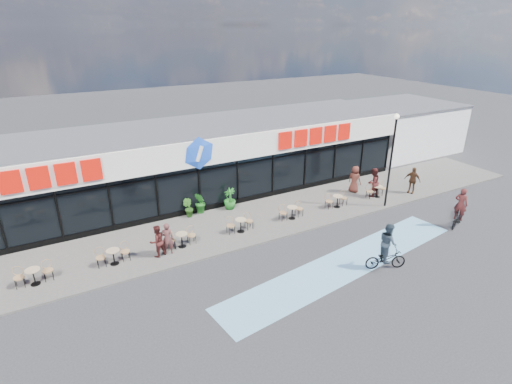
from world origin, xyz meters
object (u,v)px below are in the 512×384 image
potted_plant_left (200,203)px  cyclist_b (459,213)px  lamp_post (392,154)px  potted_plant_mid (188,208)px  pedestrian_c (373,182)px  pedestrian_b (355,179)px  cyclist_a (387,251)px  pedestrian_a (412,180)px  patron_left (167,238)px  patron_right (157,241)px  potted_plant_right (230,199)px

potted_plant_left → cyclist_b: bearing=-34.6°
lamp_post → potted_plant_mid: (-11.15, 4.39, -2.79)m
lamp_post → pedestrian_c: 2.86m
pedestrian_b → cyclist_a: (-4.77, -7.55, -0.09)m
pedestrian_b → cyclist_b: bearing=175.6°
pedestrian_a → cyclist_b: 4.74m
pedestrian_c → cyclist_a: cyclist_a is taller
potted_plant_left → pedestrian_b: pedestrian_b is taller
potted_plant_left → cyclist_b: (11.98, -8.25, 0.09)m
potted_plant_left → pedestrian_a: bearing=-15.6°
potted_plant_left → patron_left: bearing=-131.4°
potted_plant_left → patron_left: size_ratio=0.82×
potted_plant_left → potted_plant_mid: potted_plant_left is taller
cyclist_b → patron_right: bearing=162.9°
lamp_post → pedestrian_b: bearing=94.6°
lamp_post → pedestrian_c: size_ratio=2.98×
pedestrian_a → potted_plant_left: bearing=-127.1°
pedestrian_a → cyclist_b: cyclist_b is taller
potted_plant_mid → pedestrian_b: bearing=-9.1°
lamp_post → cyclist_a: bearing=-135.3°
potted_plant_mid → potted_plant_right: (2.57, -0.17, 0.11)m
pedestrian_b → pedestrian_c: pedestrian_c is taller
pedestrian_a → cyclist_a: (-8.01, -5.63, -0.07)m
potted_plant_left → pedestrian_c: 11.13m
patron_right → cyclist_b: size_ratio=0.70×
pedestrian_c → cyclist_b: (1.24, -5.35, -0.19)m
pedestrian_a → potted_plant_right: bearing=-128.3°
potted_plant_left → cyclist_a: 10.81m
lamp_post → patron_left: bearing=175.8°
pedestrian_b → patron_left: bearing=76.8°
potted_plant_right → patron_left: size_ratio=0.80×
patron_right → cyclist_a: cyclist_a is taller
cyclist_b → pedestrian_a: bearing=72.5°
patron_left → pedestrian_a: 16.45m
pedestrian_b → pedestrian_c: size_ratio=0.95×
potted_plant_right → patron_left: (-4.82, -3.23, 0.16)m
lamp_post → potted_plant_left: bearing=156.8°
cyclist_a → potted_plant_right: bearing=111.5°
pedestrian_b → pedestrian_c: bearing=-172.0°
pedestrian_a → pedestrian_c: (-2.66, 0.83, 0.06)m
potted_plant_right → pedestrian_b: pedestrian_b is taller
lamp_post → cyclist_b: (1.61, -3.81, -2.57)m
potted_plant_right → cyclist_a: 9.83m
pedestrian_a → patron_left: bearing=-112.5°
patron_left → patron_right: bearing=16.6°
lamp_post → cyclist_b: lamp_post is taller
potted_plant_right → cyclist_b: 12.98m
potted_plant_mid → cyclist_a: 11.18m
cyclist_b → potted_plant_right: bearing=141.8°
patron_right → pedestrian_b: (13.70, 1.65, 0.10)m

